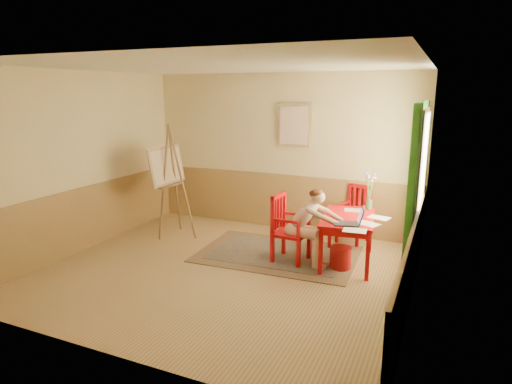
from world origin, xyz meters
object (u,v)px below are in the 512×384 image
at_px(figure, 307,223).
at_px(easel, 168,170).
at_px(chair_left, 288,228).
at_px(chair_back, 355,214).
at_px(laptop, 351,221).
at_px(table, 348,222).

distance_m(figure, easel, 2.69).
bearing_deg(chair_left, chair_back, 60.44).
bearing_deg(laptop, easel, 171.79).
bearing_deg(chair_back, table, -84.48).
bearing_deg(chair_back, figure, -107.77).
distance_m(table, figure, 0.60).
relative_size(table, chair_back, 1.35).
bearing_deg(laptop, chair_back, 98.52).
bearing_deg(table, figure, -150.56).
xyz_separation_m(chair_left, laptop, (0.94, -0.13, 0.26)).
distance_m(chair_back, easel, 3.26).
distance_m(chair_back, laptop, 1.46).
relative_size(chair_left, easel, 0.52).
xyz_separation_m(chair_back, easel, (-3.04, -0.95, 0.68)).
bearing_deg(figure, chair_back, 72.23).
bearing_deg(easel, laptop, -8.21).
distance_m(table, easel, 3.18).
relative_size(chair_left, figure, 0.88).
height_order(chair_back, laptop, laptop).
height_order(table, easel, easel).
bearing_deg(easel, figure, -8.08).
xyz_separation_m(chair_left, chair_back, (0.73, 1.29, -0.03)).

